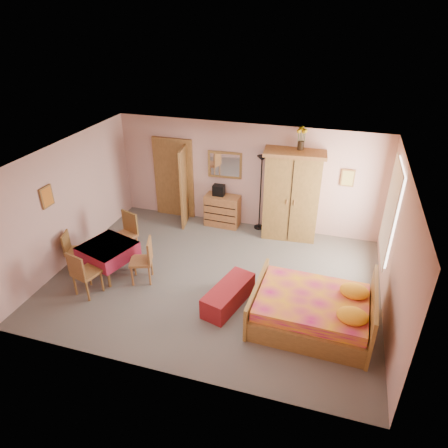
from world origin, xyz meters
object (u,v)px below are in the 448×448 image
(stereo, at_px, (219,190))
(wall_mirror, at_px, (225,165))
(sunflower_vase, at_px, (301,138))
(dining_table, at_px, (109,259))
(floor_lamp, at_px, (260,193))
(chair_south, at_px, (86,272))
(wardrobe, at_px, (291,195))
(bench, at_px, (229,295))
(chair_north, at_px, (124,236))
(chair_west, at_px, (76,251))
(bed, at_px, (312,302))
(chest_of_drawers, at_px, (222,211))
(chair_east, at_px, (141,261))

(stereo, bearing_deg, wall_mirror, 60.79)
(sunflower_vase, distance_m, dining_table, 4.85)
(floor_lamp, distance_m, chair_south, 4.40)
(stereo, distance_m, wardrobe, 1.80)
(wardrobe, distance_m, bench, 3.09)
(wall_mirror, bearing_deg, floor_lamp, -9.47)
(chair_north, bearing_deg, chair_west, 64.33)
(floor_lamp, relative_size, bench, 1.53)
(bed, relative_size, bench, 1.64)
(bench, bearing_deg, floor_lamp, 91.64)
(chest_of_drawers, distance_m, chair_north, 2.58)
(wardrobe, height_order, chair_west, wardrobe)
(sunflower_vase, relative_size, bench, 0.42)
(chair_north, bearing_deg, wardrobe, -130.91)
(chair_east, bearing_deg, chest_of_drawers, -36.94)
(bed, distance_m, bench, 1.55)
(sunflower_vase, bearing_deg, wall_mirror, 175.39)
(chest_of_drawers, relative_size, wall_mirror, 1.01)
(stereo, bearing_deg, chair_south, -114.72)
(bed, distance_m, chair_north, 4.33)
(bed, relative_size, chair_east, 2.16)
(floor_lamp, xyz_separation_m, bench, (0.09, -3.05, -0.74))
(chest_of_drawers, xyz_separation_m, chair_west, (-2.39, -2.71, 0.02))
(sunflower_vase, xyz_separation_m, chair_west, (-4.18, -2.78, -1.98))
(chair_west, bearing_deg, sunflower_vase, 105.15)
(wardrobe, distance_m, bed, 3.15)
(bench, bearing_deg, chair_east, 173.51)
(chest_of_drawers, relative_size, bed, 0.42)
(chair_south, bearing_deg, chair_north, 104.80)
(wardrobe, relative_size, bench, 1.73)
(chest_of_drawers, height_order, chair_west, chair_west)
(wall_mirror, relative_size, bed, 0.41)
(wardrobe, distance_m, chair_west, 4.93)
(chair_west, bearing_deg, stereo, 121.62)
(chair_east, bearing_deg, chair_west, 70.55)
(chair_south, xyz_separation_m, chair_east, (0.80, 0.67, -0.01))
(chair_east, bearing_deg, wall_mirror, -35.73)
(wall_mirror, distance_m, sunflower_vase, 1.99)
(chair_south, bearing_deg, bed, 20.49)
(chest_of_drawers, bearing_deg, chair_south, -114.24)
(chair_east, bearing_deg, bed, -114.14)
(wardrobe, relative_size, sunflower_vase, 4.14)
(chair_north, bearing_deg, sunflower_vase, -130.20)
(stereo, height_order, bench, stereo)
(floor_lamp, height_order, sunflower_vase, sunflower_vase)
(floor_lamp, xyz_separation_m, chair_west, (-3.32, -2.83, -0.53))
(chair_north, relative_size, chair_west, 1.18)
(sunflower_vase, height_order, chair_east, sunflower_vase)
(wall_mirror, relative_size, bench, 0.68)
(wall_mirror, xyz_separation_m, chair_south, (-1.68, -3.60, -1.07))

